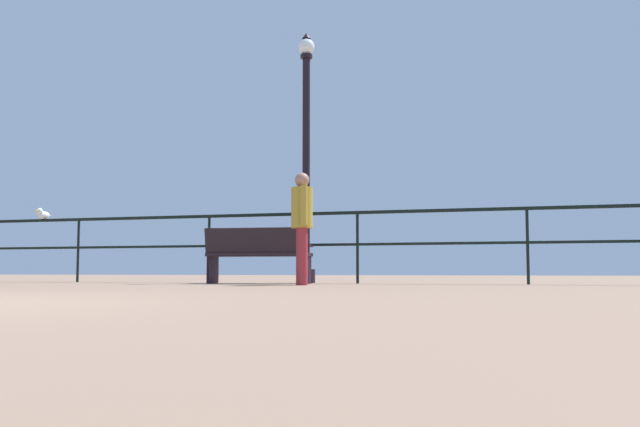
{
  "coord_description": "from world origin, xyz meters",
  "views": [
    {
      "loc": [
        4.06,
        -2.91,
        0.19
      ],
      "look_at": [
        0.81,
        7.4,
        1.05
      ],
      "focal_mm": 40.63,
      "sensor_mm": 36.0,
      "label": 1
    }
  ],
  "objects": [
    {
      "name": "pier_railing",
      "position": [
        0.0,
        7.9,
        0.84
      ],
      "size": [
        22.76,
        0.05,
        1.12
      ],
      "color": "black",
      "rests_on": "ground_plane"
    },
    {
      "name": "bench_near_left",
      "position": [
        -0.13,
        7.25,
        0.48
      ],
      "size": [
        1.61,
        0.78,
        0.84
      ],
      "color": "black",
      "rests_on": "ground_plane"
    },
    {
      "name": "person_by_bench",
      "position": [
        0.87,
        6.41,
        0.88
      ],
      "size": [
        0.29,
        0.45,
        1.54
      ],
      "color": "maroon",
      "rests_on": "ground_plane"
    },
    {
      "name": "lamppost_center",
      "position": [
        0.34,
        8.15,
        2.07
      ],
      "size": [
        0.3,
        0.3,
        4.12
      ],
      "color": "black",
      "rests_on": "ground_plane"
    },
    {
      "name": "seagull_on_rail",
      "position": [
        -4.53,
        7.88,
        1.2
      ],
      "size": [
        0.16,
        0.4,
        0.19
      ],
      "color": "white",
      "rests_on": "pier_railing"
    }
  ]
}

